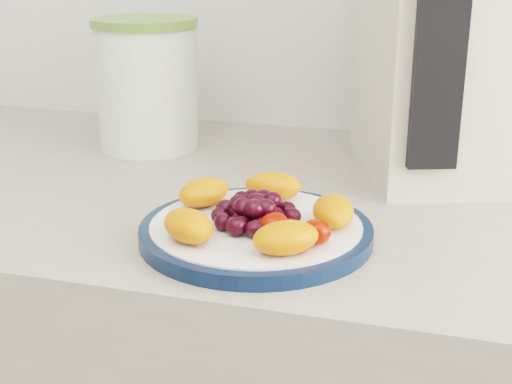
# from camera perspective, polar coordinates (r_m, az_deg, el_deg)

# --- Properties ---
(plate_rim) EXTENTS (0.23, 0.23, 0.01)m
(plate_rim) POSITION_cam_1_polar(r_m,az_deg,el_deg) (0.71, 0.00, -3.24)
(plate_rim) COLOR #0A1C3A
(plate_rim) RESTS_ON counter
(plate_face) EXTENTS (0.21, 0.21, 0.02)m
(plate_face) POSITION_cam_1_polar(r_m,az_deg,el_deg) (0.71, 0.00, -3.17)
(plate_face) COLOR white
(plate_face) RESTS_ON counter
(canister) EXTENTS (0.14, 0.14, 0.17)m
(canister) POSITION_cam_1_polar(r_m,az_deg,el_deg) (1.03, -8.66, 8.20)
(canister) COLOR #386C1C
(canister) RESTS_ON counter
(canister_lid) EXTENTS (0.15, 0.15, 0.01)m
(canister_lid) POSITION_cam_1_polar(r_m,az_deg,el_deg) (1.02, -8.93, 13.27)
(canister_lid) COLOR olive
(canister_lid) RESTS_ON canister
(appliance_body) EXTENTS (0.25, 0.30, 0.31)m
(appliance_body) POSITION_cam_1_polar(r_m,az_deg,el_deg) (0.92, 14.82, 11.05)
(appliance_body) COLOR beige
(appliance_body) RESTS_ON counter
(appliance_panel) EXTENTS (0.06, 0.03, 0.23)m
(appliance_panel) POSITION_cam_1_polar(r_m,az_deg,el_deg) (0.79, 14.42, 10.08)
(appliance_panel) COLOR black
(appliance_panel) RESTS_ON appliance_body
(fruit_plate) EXTENTS (0.20, 0.19, 0.03)m
(fruit_plate) POSITION_cam_1_polar(r_m,az_deg,el_deg) (0.70, 0.30, -1.61)
(fruit_plate) COLOR #F15810
(fruit_plate) RESTS_ON plate_face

